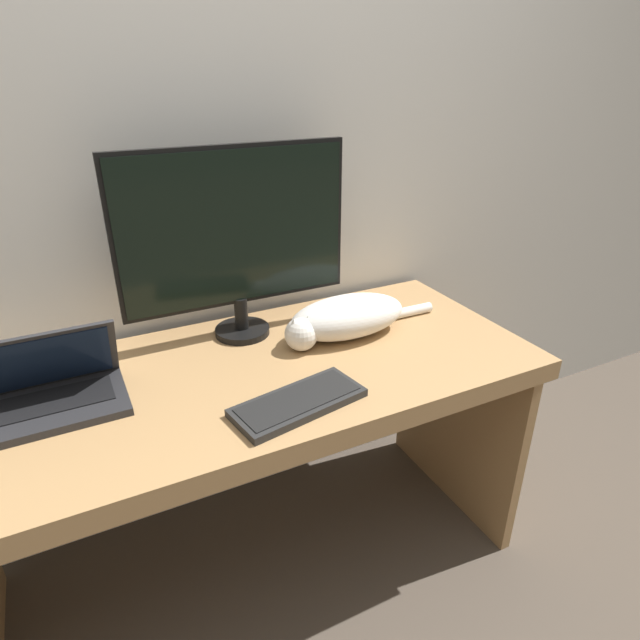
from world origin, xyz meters
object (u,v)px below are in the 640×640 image
object	(u,v)px
external_keyboard	(298,402)
cat	(345,317)
monitor	(236,236)
laptop	(51,392)

from	to	relation	value
external_keyboard	cat	bearing A→B (deg)	33.93
monitor	external_keyboard	distance (m)	0.52
monitor	laptop	size ratio (longest dim) A/B	2.02
laptop	external_keyboard	size ratio (longest dim) A/B	0.96
monitor	cat	distance (m)	0.40
monitor	cat	world-z (taller)	monitor
monitor	external_keyboard	size ratio (longest dim) A/B	1.95
external_keyboard	cat	size ratio (longest dim) A/B	0.64
laptop	external_keyboard	bearing A→B (deg)	-26.76
laptop	cat	bearing A→B (deg)	0.52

